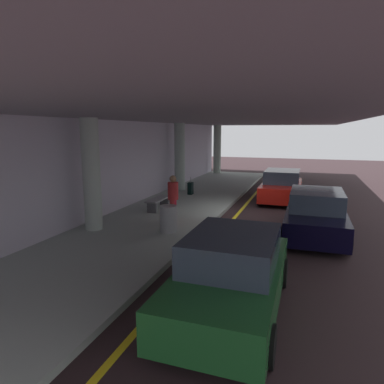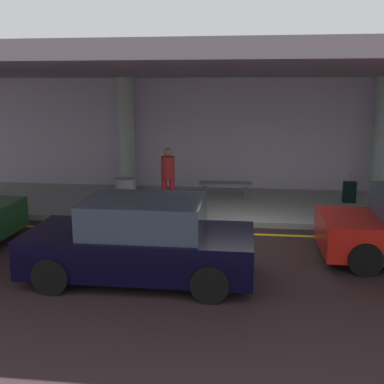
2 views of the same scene
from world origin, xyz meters
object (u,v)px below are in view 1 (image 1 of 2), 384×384
Objects in this scene: car_red at (282,186)px; bench_metal at (158,201)px; car_dark_green at (231,275)px; suitcase_upright_primary at (190,188)px; car_black at (316,215)px; support_column_right_mid at (217,149)px; trash_bin_steel at (168,219)px; support_column_center at (180,157)px; traveler_with_luggage at (173,195)px; support_column_left_mid at (91,175)px.

car_red is 6.30m from bench_metal.
car_dark_green is 10.88m from car_red.
suitcase_upright_primary is at bearing 94.98° from car_red.
support_column_right_mid is at bearing -150.77° from car_black.
support_column_right_mid is at bearing 3.86° from bench_metal.
trash_bin_steel is (3.91, 2.94, -0.14)m from car_dark_green.
bench_metal is (6.62, 4.54, -0.21)m from car_dark_green.
support_column_center reaches higher than bench_metal.
car_red is 2.44× the size of traveler_with_luggage.
car_red and car_black have the same top height.
traveler_with_luggage is at bearing -179.87° from suitcase_upright_primary.
support_column_left_mid reaches higher than traveler_with_luggage.
bench_metal is (-3.66, 0.14, 0.04)m from suitcase_upright_primary.
support_column_right_mid reaches higher than car_dark_green.
support_column_center is 0.89× the size of car_red.
car_red is 4.55m from suitcase_upright_primary.
support_column_left_mid is 2.89m from traveler_with_luggage.
car_red is at bearing -94.85° from suitcase_upright_primary.
support_column_left_mid reaches higher than trash_bin_steel.
car_black is at bearing -167.47° from car_red.
car_black is 2.56× the size of bench_metal.
car_dark_green is 11.18m from suitcase_upright_primary.
support_column_center and support_column_right_mid have the same top height.
support_column_right_mid is 0.89× the size of car_red.
support_column_center is 2.17× the size of traveler_with_luggage.
car_black is 4.85m from traveler_with_luggage.
traveler_with_luggage is at bearing -83.38° from car_black.
support_column_center reaches higher than suitcase_upright_primary.
support_column_right_mid is 15.64m from car_black.
support_column_left_mid and support_column_right_mid have the same top height.
support_column_left_mid is 2.89m from trash_bin_steel.
support_column_right_mid is 15.69m from trash_bin_steel.
support_column_right_mid reaches higher than car_red.
support_column_left_mid is 6.47m from car_dark_green.
support_column_right_mid is at bearing 30.44° from car_red.
car_red is 4.56× the size of suitcase_upright_primary.
support_column_right_mid is 2.17× the size of traveler_with_luggage.
traveler_with_luggage reaches higher than suitcase_upright_primary.
traveler_with_luggage reaches higher than car_black.
traveler_with_luggage is (-5.81, 3.35, 0.40)m from car_red.
car_dark_green and car_black have the same top height.
car_red is at bearing -23.57° from trash_bin_steel.
bench_metal is 3.15m from trash_bin_steel.
traveler_with_luggage is 2.12m from bench_metal.
car_black reaches higher than suitcase_upright_primary.
support_column_left_mid is 4.06× the size of suitcase_upright_primary.
support_column_right_mid is at bearing 19.70° from car_dark_green.
car_black is 4.82× the size of trash_bin_steel.
support_column_center is at bearing 82.63° from car_red.
suitcase_upright_primary is at bearing -2.13° from bench_metal.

